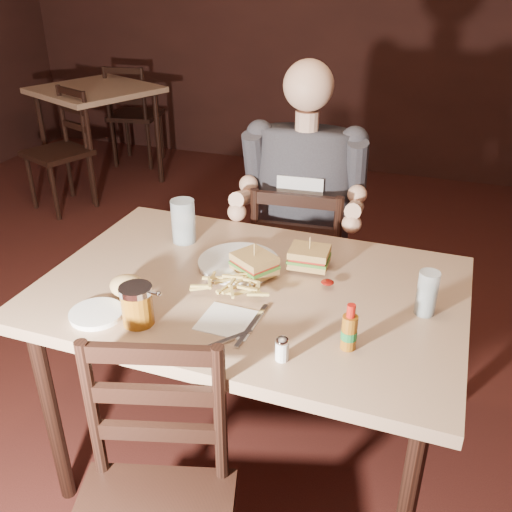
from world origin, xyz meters
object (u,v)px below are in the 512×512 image
(main_table, at_px, (251,306))
(chair_far, at_px, (301,271))
(glass_left, at_px, (183,221))
(side_plate, at_px, (97,315))
(dinner_plate, at_px, (239,264))
(glass_right, at_px, (427,293))
(hot_sauce, at_px, (350,327))
(bg_chair_near, at_px, (57,152))
(bg_chair_far, at_px, (135,115))
(bg_table, at_px, (96,99))
(diner, at_px, (303,177))
(syrup_dispenser, at_px, (137,305))

(main_table, height_order, chair_far, chair_far)
(glass_left, height_order, side_plate, glass_left)
(main_table, xyz_separation_m, chair_far, (-0.02, 0.71, -0.26))
(dinner_plate, distance_m, glass_right, 0.61)
(hot_sauce, bearing_deg, dinner_plate, 143.28)
(bg_chair_near, height_order, hot_sauce, hot_sauce)
(dinner_plate, bearing_deg, bg_chair_far, 125.95)
(bg_table, xyz_separation_m, hot_sauce, (2.46, -2.58, 0.16))
(diner, xyz_separation_m, glass_left, (-0.31, -0.45, -0.05))
(glass_left, xyz_separation_m, side_plate, (-0.03, -0.52, -0.07))
(main_table, distance_m, glass_right, 0.54)
(bg_chair_far, xyz_separation_m, diner, (2.10, -2.26, 0.46))
(hot_sauce, distance_m, side_plate, 0.71)
(syrup_dispenser, bearing_deg, hot_sauce, 8.60)
(side_plate, bearing_deg, glass_left, 87.09)
(hot_sauce, xyz_separation_m, side_plate, (-0.70, -0.09, -0.06))
(side_plate, bearing_deg, bg_chair_far, 118.73)
(diner, bearing_deg, bg_chair_near, 146.22)
(bg_chair_far, relative_size, bg_chair_near, 1.02)
(chair_far, xyz_separation_m, side_plate, (-0.33, -1.01, 0.34))
(chair_far, relative_size, glass_left, 5.67)
(chair_far, distance_m, hot_sauce, 1.07)
(hot_sauce, height_order, side_plate, hot_sauce)
(main_table, relative_size, bg_chair_far, 1.50)
(bg_table, distance_m, hot_sauce, 3.57)
(syrup_dispenser, relative_size, side_plate, 0.78)
(syrup_dispenser, bearing_deg, side_plate, -173.89)
(bg_table, distance_m, diner, 2.72)
(glass_right, bearing_deg, syrup_dispenser, -157.20)
(bg_table, xyz_separation_m, glass_left, (1.79, -2.15, 0.17))
(dinner_plate, distance_m, syrup_dispenser, 0.43)
(main_table, distance_m, bg_table, 3.18)
(diner, relative_size, glass_left, 5.71)
(bg_chair_near, relative_size, diner, 0.96)
(main_table, xyz_separation_m, glass_left, (-0.33, 0.22, 0.15))
(dinner_plate, relative_size, side_plate, 1.75)
(hot_sauce, bearing_deg, diner, 112.44)
(glass_right, distance_m, side_plate, 0.93)
(bg_table, bearing_deg, side_plate, -56.54)
(side_plate, bearing_deg, chair_far, 71.72)
(bg_table, distance_m, glass_right, 3.53)
(bg_chair_near, height_order, glass_right, glass_right)
(chair_far, xyz_separation_m, syrup_dispenser, (-0.21, -1.00, 0.39))
(bg_table, xyz_separation_m, diner, (2.10, -1.71, 0.21))
(main_table, height_order, bg_table, same)
(bg_chair_far, bearing_deg, side_plate, 109.66)
(glass_right, xyz_separation_m, syrup_dispenser, (-0.74, -0.31, -0.01))
(bg_chair_near, relative_size, glass_right, 6.36)
(glass_left, bearing_deg, bg_chair_far, 123.53)
(diner, height_order, glass_right, diner)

